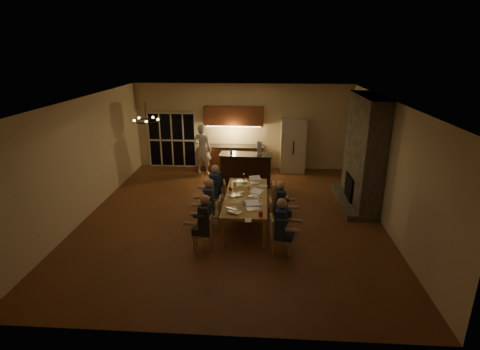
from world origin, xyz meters
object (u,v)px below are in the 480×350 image
person_left_far (215,188)px  laptop_d (254,193)px  chandelier (146,121)px  laptop_a (235,208)px  can_silver (244,203)px  mug_back (235,184)px  laptop_b (253,205)px  redcup_mid (230,189)px  chair_right_mid (278,216)px  mug_front (243,202)px  plate_far (263,186)px  chair_right_far (280,199)px  plate_near (258,204)px  laptop_c (235,191)px  person_left_near (206,224)px  redcup_near (261,214)px  person_right_mid (279,207)px  chair_left_far (218,197)px  person_left_mid (210,205)px  bar_blender (259,148)px  bar_island (246,169)px  plate_left (232,208)px  dining_table (246,209)px  bar_bottle (231,151)px  can_cola (244,176)px  chair_right_near (280,235)px  chair_left_near (203,233)px  laptop_f (256,179)px  person_right_near (281,227)px  mug_mid (248,187)px  standing_person (202,149)px  chair_left_mid (212,214)px

person_left_far → laptop_d: bearing=68.5°
chandelier → laptop_a: chandelier is taller
can_silver → mug_back: bearing=103.9°
laptop_b → mug_back: laptop_b is taller
laptop_a → redcup_mid: 1.39m
chair_right_mid → mug_back: 1.79m
mug_front → plate_far: size_ratio=0.36×
chair_right_far → laptop_b: laptop_b is taller
plate_near → laptop_c: bearing=136.8°
person_left_near → can_silver: size_ratio=11.50×
laptop_d → chandelier: bearing=-143.4°
laptop_d → mug_back: laptop_d is taller
redcup_near → person_right_mid: bearing=57.0°
chair_left_far → person_left_mid: size_ratio=0.64×
bar_blender → mug_back: bearing=-112.3°
bar_island → redcup_near: bar_island is taller
person_left_mid → chair_left_far: bearing=174.0°
chandelier → plate_left: 2.97m
chair_left_far → redcup_mid: size_ratio=7.42×
dining_table → mug_back: 0.94m
laptop_c → chair_left_far: bearing=-75.8°
person_right_mid → bar_bottle: 3.71m
can_cola → chair_right_near: bearing=-71.5°
plate_far → chair_left_near: bearing=-120.5°
mug_front → redcup_mid: bearing=114.3°
bar_bottle → bar_blender: (0.93, -0.03, 0.11)m
mug_front → redcup_mid: 0.96m
laptop_c → can_silver: bearing=84.2°
laptop_d → chair_left_near: bearing=-95.3°
chair_right_near → redcup_mid: size_ratio=7.42×
plate_left → bar_bottle: size_ratio=1.01×
chair_right_far → laptop_f: (-0.68, 0.38, 0.42)m
person_left_near → chandelier: (-1.59, 1.30, 2.06)m
person_right_near → chandelier: (-3.27, 1.38, 2.06)m
laptop_d → can_silver: size_ratio=2.67×
laptop_f → mug_mid: (-0.21, -0.50, -0.06)m
chair_right_near → standing_person: standing_person is taller
person_right_near → plate_near: (-0.52, 1.08, 0.07)m
laptop_f → redcup_mid: size_ratio=2.67×
laptop_a → mug_back: size_ratio=3.20×
chandelier → mug_mid: chandelier is taller
person_left_far → mug_mid: (0.93, -0.15, 0.11)m
chair_left_near → bar_bottle: (0.28, 4.37, 0.76)m
bar_bottle → mug_front: bearing=-80.1°
chair_left_mid → laptop_b: bearing=71.4°
bar_island → bar_blender: (0.44, -0.07, 0.77)m
chair_left_mid → standing_person: 4.56m
redcup_mid → plate_near: bearing=-49.7°
chandelier → mug_back: bearing=26.4°
laptop_d → plate_far: size_ratio=1.16×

